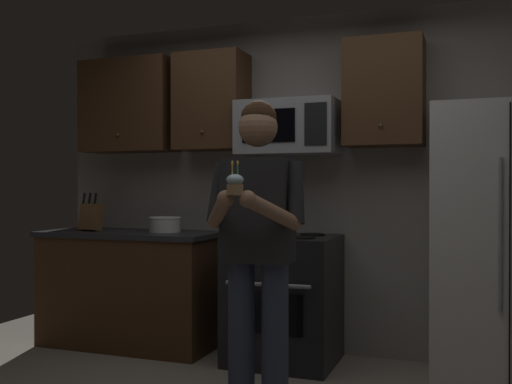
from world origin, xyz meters
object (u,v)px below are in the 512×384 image
object	(u,v)px
oven_range	(284,299)
person	(257,238)
knife_block	(91,217)
cupcake	(235,184)
bowl_large_white	(165,224)
microwave	(288,128)
refrigerator	(507,246)

from	to	relation	value
oven_range	person	world-z (taller)	person
knife_block	cupcake	distance (m)	2.27
knife_block	cupcake	world-z (taller)	cupcake
oven_range	knife_block	size ratio (longest dim) A/B	2.91
bowl_large_white	microwave	bearing A→B (deg)	3.87
oven_range	refrigerator	bearing A→B (deg)	-1.50
person	microwave	bearing A→B (deg)	98.53
person	refrigerator	bearing A→B (deg)	36.96
refrigerator	bowl_large_white	size ratio (longest dim) A/B	6.92
bowl_large_white	person	world-z (taller)	person
bowl_large_white	person	bearing A→B (deg)	-42.75
cupcake	refrigerator	bearing A→B (deg)	45.01
knife_block	bowl_large_white	size ratio (longest dim) A/B	1.23
cupcake	oven_range	bearing A→B (deg)	97.24
oven_range	bowl_large_white	distance (m)	1.13
refrigerator	cupcake	world-z (taller)	refrigerator
oven_range	bowl_large_white	bearing A→B (deg)	177.07
oven_range	microwave	bearing A→B (deg)	89.98
person	knife_block	bearing A→B (deg)	150.96
oven_range	knife_block	bearing A→B (deg)	-178.98
bowl_large_white	cupcake	distance (m)	1.87
oven_range	bowl_large_white	size ratio (longest dim) A/B	3.58
refrigerator	person	xyz separation A→B (m)	(-1.33, -1.00, 0.10)
bowl_large_white	cupcake	world-z (taller)	cupcake
oven_range	microwave	world-z (taller)	microwave
refrigerator	person	distance (m)	1.66
person	cupcake	world-z (taller)	person
oven_range	person	bearing A→B (deg)	-80.50
microwave	cupcake	world-z (taller)	microwave
person	cupcake	bearing A→B (deg)	-90.00
knife_block	bowl_large_white	world-z (taller)	knife_block
microwave	refrigerator	xyz separation A→B (m)	(1.50, -0.16, -0.82)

